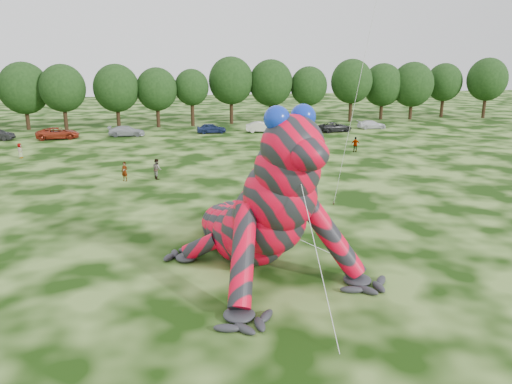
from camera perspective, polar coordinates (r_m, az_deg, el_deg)
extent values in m
plane|color=#16330A|center=(24.12, 3.44, -10.79)|extent=(240.00, 240.00, 0.00)
cylinder|color=silver|center=(34.39, 11.77, 12.48)|extent=(0.02, 0.02, 18.55)
cylinder|color=#382314|center=(37.12, 8.85, -1.27)|extent=(0.08, 0.08, 0.24)
imported|color=maroon|center=(70.86, -21.71, 6.26)|extent=(5.61, 2.94, 1.51)
imported|color=#A2A4AA|center=(70.46, -14.57, 6.76)|extent=(4.99, 2.41, 1.40)
imported|color=navy|center=(71.14, -5.12, 7.27)|extent=(4.15, 1.74, 1.40)
imported|color=silver|center=(71.81, 0.66, 7.44)|extent=(4.72, 2.36, 1.49)
imported|color=#232426|center=(73.12, 9.03, 7.35)|extent=(5.22, 3.05, 1.37)
imported|color=white|center=(77.29, 13.08, 7.52)|extent=(4.36, 1.94, 1.24)
imported|color=gray|center=(45.07, -11.25, 2.60)|extent=(0.93, 1.05, 1.81)
imported|color=gray|center=(44.93, -14.78, 2.28)|extent=(0.74, 0.70, 1.71)
imported|color=gray|center=(52.40, 6.10, 4.55)|extent=(1.30, 1.22, 1.76)
imported|color=gray|center=(57.85, 11.30, 5.34)|extent=(1.08, 0.65, 1.73)
imported|color=gray|center=(43.04, 2.07, 2.33)|extent=(1.80, 0.84, 1.86)
imported|color=gray|center=(59.11, -25.38, 4.29)|extent=(0.60, 0.83, 1.58)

